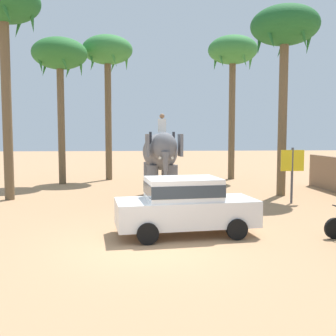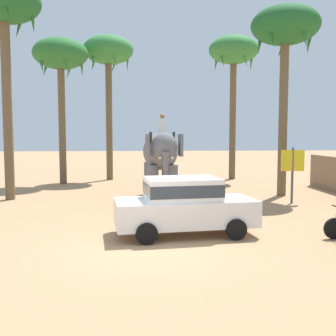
% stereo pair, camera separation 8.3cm
% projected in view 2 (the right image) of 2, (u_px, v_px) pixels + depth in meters
% --- Properties ---
extents(ground_plane, '(120.00, 120.00, 0.00)m').
position_uv_depth(ground_plane, '(150.00, 247.00, 10.54)').
color(ground_plane, tan).
extents(car_sedan_foreground, '(4.28, 2.25, 1.70)m').
position_uv_depth(car_sedan_foreground, '(184.00, 204.00, 11.72)').
color(car_sedan_foreground, white).
rests_on(car_sedan_foreground, ground).
extents(elephant_with_mahout, '(1.78, 3.92, 3.88)m').
position_uv_depth(elephant_with_mahout, '(161.00, 155.00, 18.39)').
color(elephant_with_mahout, slate).
rests_on(elephant_with_mahout, ground).
extents(palm_tree_behind_elephant, '(3.20, 3.20, 9.23)m').
position_uv_depth(palm_tree_behind_elephant, '(108.00, 55.00, 25.34)').
color(palm_tree_behind_elephant, brown).
rests_on(palm_tree_behind_elephant, ground).
extents(palm_tree_near_hut, '(3.20, 3.20, 8.96)m').
position_uv_depth(palm_tree_near_hut, '(285.00, 32.00, 18.63)').
color(palm_tree_near_hut, brown).
rests_on(palm_tree_near_hut, ground).
extents(palm_tree_left_of_road, '(3.20, 3.20, 9.66)m').
position_uv_depth(palm_tree_left_of_road, '(4.00, 10.00, 17.41)').
color(palm_tree_left_of_road, brown).
rests_on(palm_tree_left_of_road, ground).
extents(palm_tree_far_back, '(3.20, 3.20, 8.56)m').
position_uv_depth(palm_tree_far_back, '(61.00, 58.00, 23.17)').
color(palm_tree_far_back, brown).
rests_on(palm_tree_far_back, ground).
extents(palm_tree_leaning_seaward, '(3.20, 3.20, 9.31)m').
position_uv_depth(palm_tree_leaning_seaward, '(234.00, 55.00, 25.71)').
color(palm_tree_leaning_seaward, brown).
rests_on(palm_tree_leaning_seaward, ground).
extents(signboard_yellow, '(1.00, 0.10, 2.40)m').
position_uv_depth(signboard_yellow, '(293.00, 164.00, 16.97)').
color(signboard_yellow, '#4C4C51').
rests_on(signboard_yellow, ground).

